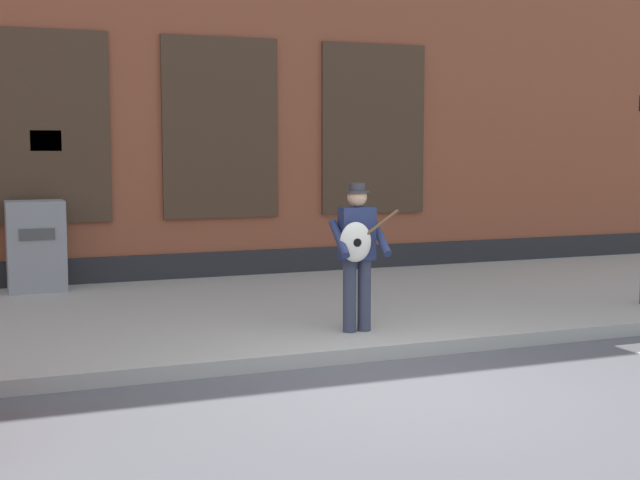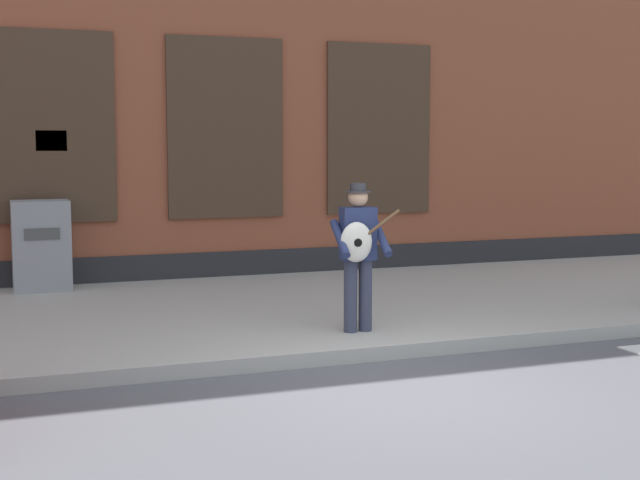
% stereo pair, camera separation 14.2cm
% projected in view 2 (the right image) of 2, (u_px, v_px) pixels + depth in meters
% --- Properties ---
extents(ground_plane, '(160.00, 160.00, 0.00)m').
position_uv_depth(ground_plane, '(407.00, 389.00, 8.19)').
color(ground_plane, '#56565B').
extents(sidewalk, '(28.00, 5.45, 0.16)m').
position_uv_depth(sidewalk, '(280.00, 310.00, 11.67)').
color(sidewalk, '#ADAAA3').
rests_on(sidewalk, ground).
extents(building_backdrop, '(28.00, 4.06, 8.61)m').
position_uv_depth(building_backdrop, '(195.00, 27.00, 15.62)').
color(building_backdrop, brown).
rests_on(building_backdrop, ground).
extents(busker, '(0.71, 0.55, 1.66)m').
position_uv_depth(busker, '(358.00, 248.00, 9.83)').
color(busker, '#33384C').
rests_on(busker, sidewalk).
extents(utility_box, '(0.80, 0.57, 1.29)m').
position_uv_depth(utility_box, '(41.00, 246.00, 12.72)').
color(utility_box, gray).
rests_on(utility_box, sidewalk).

